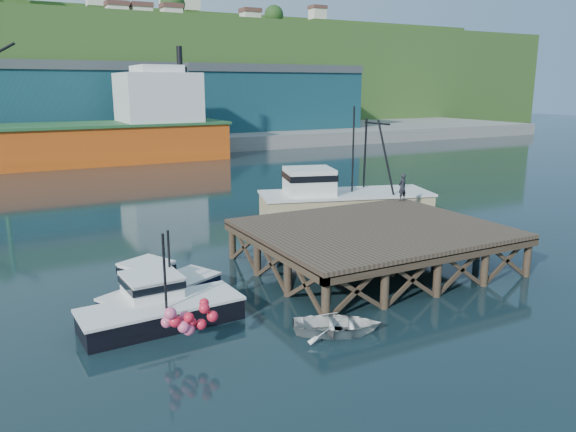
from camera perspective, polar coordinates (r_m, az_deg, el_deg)
ground at (r=26.27m, az=-1.25°, el=-6.94°), size 300.00×300.00×0.00m
wharf at (r=28.34m, az=8.87°, el=-1.48°), size 12.00×10.00×2.62m
far_quay at (r=93.04m, az=-21.31°, el=7.30°), size 160.00×40.00×2.00m
warehouse_mid at (r=87.77m, az=-21.19°, el=10.62°), size 28.00×16.00×9.00m
warehouse_right at (r=96.28m, az=-2.87°, el=11.61°), size 30.00×16.00×9.00m
cargo_ship at (r=70.31m, az=-26.06°, el=7.16°), size 55.50×10.00×13.75m
hillside at (r=122.55m, az=-23.53°, el=13.00°), size 220.00×50.00×22.00m
boat_navy at (r=24.49m, az=-13.04°, el=-7.15°), size 5.59×4.06×3.31m
boat_black at (r=22.51m, az=-12.95°, el=-8.90°), size 6.25×5.25×3.80m
trawler at (r=38.08m, az=5.55°, el=1.81°), size 12.16×7.19×7.68m
dinghy at (r=21.30m, az=5.01°, el=-10.95°), size 4.00×3.60×0.68m
dockworker at (r=34.93m, az=11.53°, el=2.87°), size 0.65×0.47×1.66m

